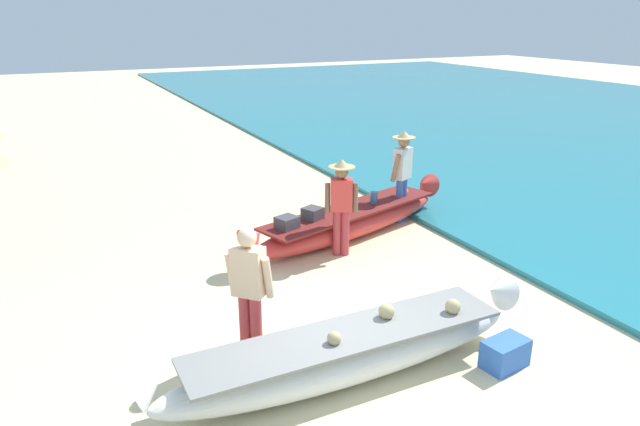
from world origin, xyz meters
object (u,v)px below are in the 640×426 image
object	(u,v)px
boat_red_midground	(350,221)
person_tourist_customer	(249,288)
person_vendor_hatted	(341,201)
boat_white_foreground	(348,354)
cooler_box	(505,353)
person_vendor_assistant	(402,170)

from	to	relation	value
boat_red_midground	person_tourist_customer	bearing A→B (deg)	-134.43
person_vendor_hatted	person_tourist_customer	size ratio (longest dim) A/B	1.00
boat_white_foreground	cooler_box	xyz separation A→B (m)	(1.75, -0.61, -0.14)
person_vendor_hatted	person_tourist_customer	xyz separation A→B (m)	(-2.45, -2.38, -0.01)
cooler_box	person_tourist_customer	bearing A→B (deg)	143.29
boat_red_midground	cooler_box	distance (m)	4.50
boat_red_midground	person_vendor_hatted	distance (m)	1.12
person_vendor_assistant	cooler_box	distance (m)	5.10
person_vendor_hatted	person_tourist_customer	world-z (taller)	person_tourist_customer
boat_white_foreground	person_tourist_customer	bearing A→B (deg)	137.14
boat_red_midground	person_vendor_hatted	world-z (taller)	person_vendor_hatted
boat_red_midground	person_tourist_customer	distance (m)	4.36
person_vendor_hatted	person_tourist_customer	bearing A→B (deg)	-135.87
person_vendor_hatted	person_vendor_assistant	bearing A→B (deg)	27.51
boat_red_midground	cooler_box	size ratio (longest dim) A/B	8.97
person_tourist_customer	cooler_box	xyz separation A→B (m)	(2.61, -1.40, -0.78)
boat_white_foreground	person_vendor_hatted	world-z (taller)	person_vendor_hatted
boat_white_foreground	person_tourist_customer	world-z (taller)	person_tourist_customer
boat_white_foreground	person_vendor_hatted	bearing A→B (deg)	63.27
boat_white_foreground	person_vendor_hatted	xyz separation A→B (m)	(1.60, 3.17, 0.66)
boat_white_foreground	boat_red_midground	world-z (taller)	boat_white_foreground
boat_red_midground	person_vendor_assistant	distance (m)	1.51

